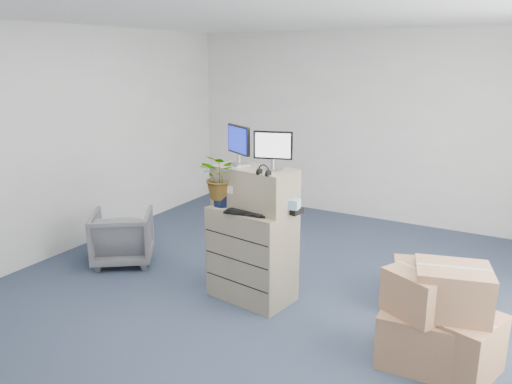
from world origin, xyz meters
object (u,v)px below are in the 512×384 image
at_px(filing_cabinet_lower, 252,254).
at_px(monitor_right, 273,148).
at_px(water_bottle, 267,198).
at_px(office_chair, 122,234).
at_px(potted_plant, 222,183).
at_px(keyboard, 247,212).
at_px(monitor_left, 239,143).

height_order(filing_cabinet_lower, monitor_right, monitor_right).
distance_m(water_bottle, office_chair, 2.09).
relative_size(monitor_right, potted_plant, 0.67).
bearing_deg(monitor_right, filing_cabinet_lower, 177.24).
distance_m(potted_plant, office_chair, 1.76).
height_order(keyboard, water_bottle, water_bottle).
xyz_separation_m(monitor_left, keyboard, (0.24, -0.24, -0.62)).
xyz_separation_m(filing_cabinet_lower, monitor_left, (-0.20, 0.09, 1.11)).
relative_size(potted_plant, office_chair, 0.79).
distance_m(keyboard, office_chair, 1.97).
relative_size(filing_cabinet_lower, potted_plant, 1.73).
height_order(monitor_left, water_bottle, monitor_left).
relative_size(monitor_right, keyboard, 0.86).
distance_m(filing_cabinet_lower, potted_plant, 0.79).
height_order(monitor_left, monitor_right, monitor_left).
distance_m(water_bottle, potted_plant, 0.47).
xyz_separation_m(monitor_left, potted_plant, (-0.09, -0.19, -0.38)).
bearing_deg(water_bottle, monitor_left, 174.73).
height_order(water_bottle, potted_plant, potted_plant).
xyz_separation_m(water_bottle, office_chair, (-1.96, -0.02, -0.73)).
bearing_deg(filing_cabinet_lower, monitor_left, 164.72).
height_order(filing_cabinet_lower, monitor_left, monitor_left).
relative_size(water_bottle, potted_plant, 0.43).
bearing_deg(keyboard, potted_plant, 161.42).
xyz_separation_m(keyboard, office_chair, (-1.86, 0.19, -0.62)).
relative_size(monitor_left, keyboard, 0.91).
height_order(monitor_left, keyboard, monitor_left).
bearing_deg(keyboard, filing_cabinet_lower, 95.30).
bearing_deg(monitor_right, office_chair, 163.60).
relative_size(filing_cabinet_lower, keyboard, 2.23).
bearing_deg(potted_plant, water_bottle, 19.65).
bearing_deg(filing_cabinet_lower, potted_plant, -153.16).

